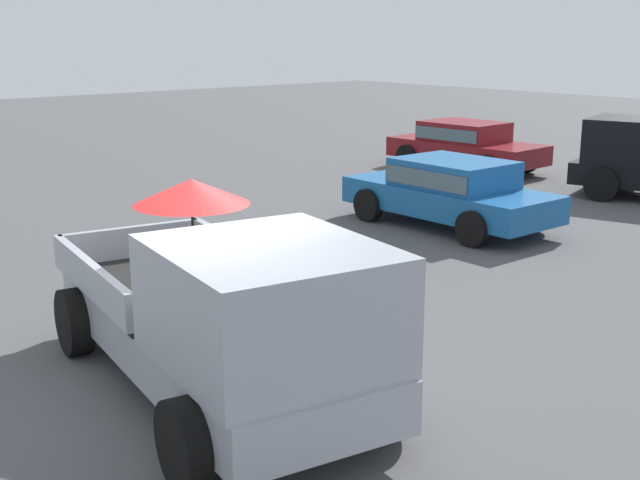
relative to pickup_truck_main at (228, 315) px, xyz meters
The scene contains 4 objects.
ground_plane 1.07m from the pickup_truck_main, behind, with size 80.00×80.00×0.00m, color #4C4C4F.
pickup_truck_main is the anchor object (origin of this frame).
parked_sedan_near 8.70m from the pickup_truck_main, 115.69° to the left, with size 4.32×2.03×1.33m.
parked_sedan_far 15.53m from the pickup_truck_main, 120.81° to the left, with size 4.38×2.14×1.33m.
Camera 1 is at (7.05, -4.53, 3.75)m, focal length 46.68 mm.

